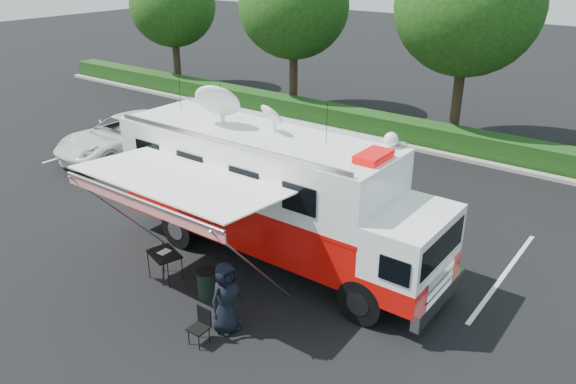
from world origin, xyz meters
name	(u,v)px	position (x,y,z in m)	size (l,w,h in m)	color
ground_plane	(278,258)	(0.00, 0.00, 0.00)	(120.00, 120.00, 0.00)	black
back_border	(492,32)	(1.14, 12.90, 5.00)	(60.00, 6.14, 8.87)	#9E998E
stall_lines	(321,216)	(-0.50, 3.00, 0.00)	(24.12, 5.50, 0.01)	silver
command_truck	(275,194)	(-0.08, 0.00, 2.00)	(9.72, 2.67, 4.67)	black
awning	(174,184)	(-0.95, -2.77, 3.01)	(5.30, 2.73, 3.20)	white
white_suv	(128,154)	(-10.52, 3.07, 0.00)	(2.79, 6.05, 1.68)	white
person	(228,330)	(1.08, -3.29, 0.00)	(0.87, 0.57, 1.78)	black
folding_table	(164,255)	(-1.73, -2.66, 0.75)	(1.09, 0.91, 0.80)	black
folding_chair	(201,323)	(0.91, -3.94, 0.50)	(0.41, 0.43, 0.86)	black
trash_bin	(207,283)	(-0.26, -2.59, 0.39)	(0.51, 0.51, 0.77)	black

